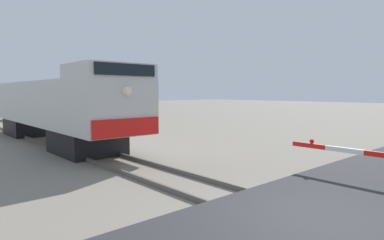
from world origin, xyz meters
TOP-DOWN VIEW (x-y plane):
  - ground_plane at (0.00, 0.00)m, footprint 160.00×160.00m
  - rail_track_left at (-0.72, 0.00)m, footprint 0.08×80.00m
  - rail_track_right at (0.72, 0.00)m, footprint 0.08×80.00m
  - road_surface at (0.00, 0.00)m, footprint 36.00×4.47m
  - locomotive at (0.00, 14.41)m, footprint 2.76×15.34m

SIDE VIEW (x-z plane):
  - ground_plane at x=0.00m, z-range 0.00..0.00m
  - rail_track_left at x=-0.72m, z-range 0.00..0.15m
  - rail_track_right at x=0.72m, z-range 0.00..0.15m
  - road_surface at x=0.00m, z-range 0.00..0.15m
  - locomotive at x=0.00m, z-range 0.08..3.75m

